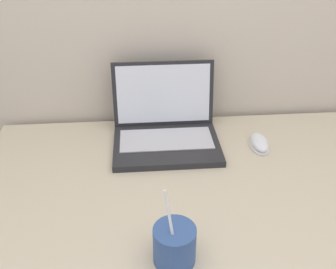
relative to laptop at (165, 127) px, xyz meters
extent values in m
cube|color=beige|center=(0.08, -0.22, -0.40)|extent=(1.24, 0.71, 0.70)
cube|color=#232326|center=(0.00, -0.05, -0.04)|extent=(0.32, 0.23, 0.02)
cube|color=#B7B7BC|center=(0.00, -0.03, -0.03)|extent=(0.28, 0.13, 0.00)
cube|color=#232326|center=(0.00, 0.09, 0.07)|extent=(0.32, 0.05, 0.21)
cube|color=white|center=(0.00, 0.08, 0.07)|extent=(0.30, 0.04, 0.18)
cylinder|color=#33518C|center=(-0.02, -0.48, -0.01)|extent=(0.09, 0.09, 0.09)
cylinder|color=black|center=(-0.02, -0.48, 0.03)|extent=(0.08, 0.08, 0.01)
cylinder|color=white|center=(-0.03, -0.48, 0.06)|extent=(0.03, 0.03, 0.16)
ellipsoid|color=white|center=(0.29, -0.06, -0.05)|extent=(0.05, 0.11, 0.01)
ellipsoid|color=silver|center=(0.29, -0.06, -0.03)|extent=(0.05, 0.10, 0.03)
camera|label=1|loc=(-0.08, -1.05, 0.62)|focal=42.00mm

